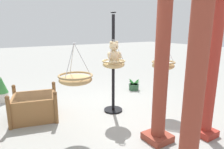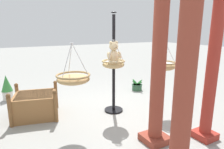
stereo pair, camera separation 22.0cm
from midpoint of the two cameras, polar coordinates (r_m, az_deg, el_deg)
The scene contains 12 objects.
ground_plane at distance 4.70m, azimuth 1.12°, elevation -11.20°, with size 40.00×40.00×0.00m, color gray.
display_pole_central at distance 4.58m, azimuth 1.87°, elevation -2.50°, with size 0.44×0.44×2.30m.
hanging_basket_with_teddy at distance 4.19m, azimuth 1.92°, elevation 3.16°, with size 0.50×0.50×0.61m.
teddy_bear at distance 4.14m, azimuth 2.11°, elevation 5.95°, with size 0.33×0.30×0.49m.
hanging_basket_left_high at distance 4.59m, azimuth 16.40°, elevation 2.54°, with size 0.53×0.53×0.61m.
hanging_basket_right_low at distance 3.50m, azimuth -9.49°, elevation -1.15°, with size 0.61×0.61×0.73m.
greenhouse_pillar_left at distance 3.72m, azimuth 28.79°, elevation 1.21°, with size 0.38×0.38×2.64m.
greenhouse_pillar_right at distance 3.23m, azimuth 15.53°, elevation 4.72°, with size 0.45×0.45×3.08m.
greenhouse_pillar_far_back at distance 2.13m, azimuth 23.25°, elevation -3.31°, with size 0.39×0.39×2.84m.
wooden_planter_box at distance 4.70m, azimuth -20.18°, elevation -8.23°, with size 1.13×1.06×0.71m.
potted_plant_flowering_red at distance 6.39m, azimuth 8.31°, elevation -3.44°, with size 0.42×0.46×0.35m.
potted_plant_bushy_green at distance 6.07m, azimuth -27.51°, elevation -3.42°, with size 0.30×0.30×0.71m.
Camera 2 is at (2.07, 3.75, 1.93)m, focal length 31.22 mm.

